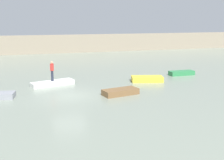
% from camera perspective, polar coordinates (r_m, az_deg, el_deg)
% --- Properties ---
extents(ground_plane, '(120.00, 120.00, 0.00)m').
position_cam_1_polar(ground_plane, '(21.85, -8.77, -3.18)').
color(ground_plane, gray).
extents(embankment_wall, '(80.00, 1.20, 3.09)m').
position_cam_1_polar(embankment_wall, '(49.27, -13.75, 7.03)').
color(embankment_wall, gray).
rests_on(embankment_wall, ground_plane).
extents(rowboat_white, '(3.94, 2.14, 0.37)m').
position_cam_1_polar(rowboat_white, '(25.54, -11.95, -0.61)').
color(rowboat_white, white).
rests_on(rowboat_white, ground_plane).
extents(rowboat_brown, '(2.96, 1.70, 0.46)m').
position_cam_1_polar(rowboat_brown, '(21.86, 1.72, -2.41)').
color(rowboat_brown, brown).
rests_on(rowboat_brown, ground_plane).
extents(rowboat_yellow, '(3.12, 1.97, 0.50)m').
position_cam_1_polar(rowboat_yellow, '(26.60, 7.13, 0.22)').
color(rowboat_yellow, gold).
rests_on(rowboat_yellow, ground_plane).
extents(rowboat_green, '(2.67, 0.97, 0.45)m').
position_cam_1_polar(rowboat_green, '(30.35, 13.92, 1.40)').
color(rowboat_green, '#2D7F47').
rests_on(rowboat_green, ground_plane).
extents(person_red_shirt, '(0.32, 0.32, 1.78)m').
position_cam_1_polar(person_red_shirt, '(25.31, -12.07, 1.99)').
color(person_red_shirt, '#232838').
rests_on(person_red_shirt, rowboat_white).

